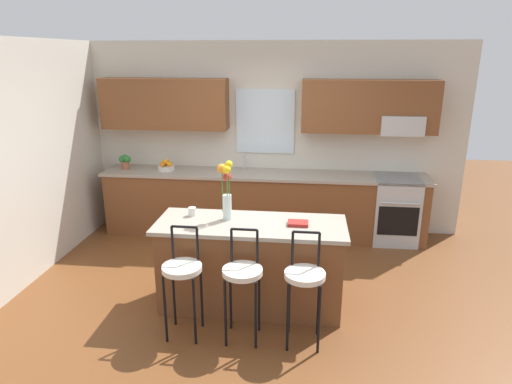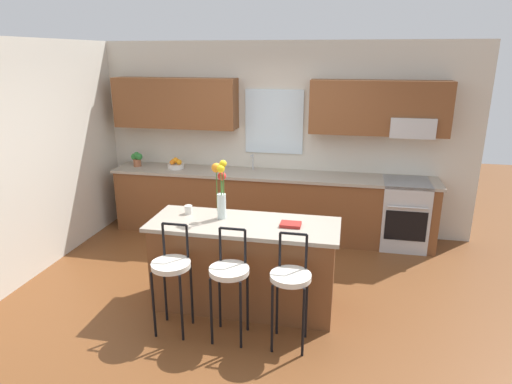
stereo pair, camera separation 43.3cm
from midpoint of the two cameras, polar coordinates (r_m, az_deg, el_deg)
The scene contains 15 objects.
ground_plane at distance 5.02m, azimuth -3.70°, elevation -12.88°, with size 14.00×14.00×0.00m, color brown.
wall_left at distance 5.80m, azimuth -29.22°, elevation 3.43°, with size 0.12×4.60×2.70m, color beige.
back_wall_assembly at distance 6.38m, azimuth -0.47°, elevation 8.22°, with size 5.60×0.50×2.70m.
counter_run at distance 6.36m, azimuth -1.10°, elevation -1.53°, with size 4.56×0.64×0.92m.
sink_faucet at distance 6.38m, azimuth -3.45°, elevation 4.05°, with size 0.02×0.13×0.23m.
oven_range at distance 6.37m, azimuth 15.52°, elevation -2.22°, with size 0.60×0.64×0.92m.
kitchen_island at distance 4.60m, azimuth -3.41°, elevation -9.35°, with size 1.90×0.71×0.92m.
bar_stool_near at distance 4.16m, azimuth -12.44°, elevation -10.15°, with size 0.36×0.36×1.04m.
bar_stool_middle at distance 4.02m, azimuth -4.87°, elevation -10.78°, with size 0.36×0.36×1.04m.
bar_stool_far at distance 3.96m, azimuth 3.11°, elevation -11.24°, with size 0.36×0.36×1.04m.
flower_vase at distance 4.42m, azimuth -6.64°, elevation 0.50°, with size 0.16×0.16×0.61m.
mug_ceramic at distance 4.66m, azimuth -10.85°, elevation -2.53°, with size 0.08×0.08×0.09m, color silver.
cookbook at distance 4.35m, azimuth 2.59°, elevation -4.08°, with size 0.20×0.15×0.03m, color maroon.
fruit_bowl_oranges at distance 6.55m, azimuth -13.35°, elevation 3.22°, with size 0.24×0.24×0.16m.
potted_plant_small at distance 6.76m, azimuth -18.26°, elevation 3.81°, with size 0.18×0.12×0.22m.
Camera 1 is at (0.60, -4.30, 2.53)m, focal length 31.13 mm.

